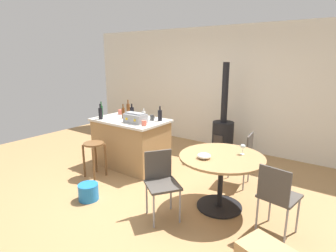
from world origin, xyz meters
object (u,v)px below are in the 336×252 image
object	(u,v)px
toolbox	(135,118)
cup_1	(120,112)
folding_chair_near	(241,155)
bottle_4	(132,112)
wine_glass	(243,147)
serving_bowl	(204,156)
folding_chair_far	(161,179)
cup_3	(152,118)
bottle_6	(101,111)
plastic_bucket	(88,192)
bottle_0	(128,109)
kitchen_island	(131,142)
cup_2	(134,116)
wooden_stool	(94,151)
dining_table	(221,168)
bottle_1	(160,115)
bottle_5	(123,113)
folding_chair_left	(277,194)
bottle_2	(144,115)
wood_stove	(223,133)
bottle_3	(101,113)
cup_0	(144,123)

from	to	relation	value
toolbox	cup_1	size ratio (longest dim) A/B	3.30
folding_chair_near	bottle_4	bearing A→B (deg)	-173.89
wine_glass	serving_bowl	size ratio (longest dim) A/B	0.80
folding_chair_far	cup_3	size ratio (longest dim) A/B	8.00
bottle_6	plastic_bucket	distance (m)	1.76
bottle_0	folding_chair_far	bearing A→B (deg)	-35.89
wine_glass	folding_chair_near	bearing A→B (deg)	111.38
kitchen_island	cup_2	distance (m)	0.51
wooden_stool	dining_table	bearing A→B (deg)	8.76
bottle_1	bottle_5	xyz separation A→B (m)	(-0.69, -0.24, 0.00)
folding_chair_left	wine_glass	size ratio (longest dim) A/B	6.12
bottle_1	plastic_bucket	distance (m)	1.81
bottle_1	bottle_5	bearing A→B (deg)	-161.09
bottle_1	bottle_2	xyz separation A→B (m)	(-0.33, -0.07, -0.03)
bottle_6	serving_bowl	xyz separation A→B (m)	(2.46, -0.43, -0.24)
bottle_2	wine_glass	world-z (taller)	bottle_2
bottle_2	serving_bowl	world-z (taller)	bottle_2
bottle_4	folding_chair_near	bearing A→B (deg)	6.11
folding_chair_near	bottle_0	xyz separation A→B (m)	(-2.35, -0.12, 0.51)
wood_stove	folding_chair_near	bearing A→B (deg)	-52.77
folding_chair_far	serving_bowl	bearing A→B (deg)	47.42
folding_chair_far	cup_3	bearing A→B (deg)	132.99
bottle_2	plastic_bucket	size ratio (longest dim) A/B	0.70
wooden_stool	bottle_1	distance (m)	1.32
toolbox	bottle_3	xyz separation A→B (m)	(-0.71, -0.17, 0.03)
bottle_5	bottle_6	xyz separation A→B (m)	(-0.39, -0.19, 0.01)
wooden_stool	plastic_bucket	xyz separation A→B (m)	(0.57, -0.60, -0.34)
folding_chair_far	bottle_2	size ratio (longest dim) A/B	4.27
cup_3	plastic_bucket	size ratio (longest dim) A/B	0.37
kitchen_island	cup_3	distance (m)	0.66
wooden_stool	bottle_1	world-z (taller)	bottle_1
dining_table	folding_chair_far	size ratio (longest dim) A/B	1.32
bottle_1	wooden_stool	bearing A→B (deg)	-125.29
folding_chair_near	bottle_5	world-z (taller)	bottle_5
bottle_5	cup_0	xyz separation A→B (m)	(0.70, -0.21, -0.06)
bottle_5	serving_bowl	size ratio (longest dim) A/B	1.51
plastic_bucket	cup_2	bearing A→B (deg)	104.64
bottle_5	wine_glass	xyz separation A→B (m)	(2.42, -0.17, -0.15)
wooden_stool	wood_stove	size ratio (longest dim) A/B	0.31
folding_chair_left	serving_bowl	bearing A→B (deg)	-178.65
bottle_5	bottle_6	distance (m)	0.43
cup_0	cup_3	xyz separation A→B (m)	(-0.15, 0.40, 0.01)
bottle_3	bottle_6	size ratio (longest dim) A/B	0.94
wood_stove	plastic_bucket	bearing A→B (deg)	-105.08
folding_chair_left	serving_bowl	distance (m)	0.97
serving_bowl	plastic_bucket	distance (m)	1.79
dining_table	wooden_stool	bearing A→B (deg)	-171.24
folding_chair_far	toolbox	xyz separation A→B (m)	(-1.26, 0.90, 0.48)
kitchen_island	folding_chair_far	distance (m)	1.85
folding_chair_near	cup_1	distance (m)	2.55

